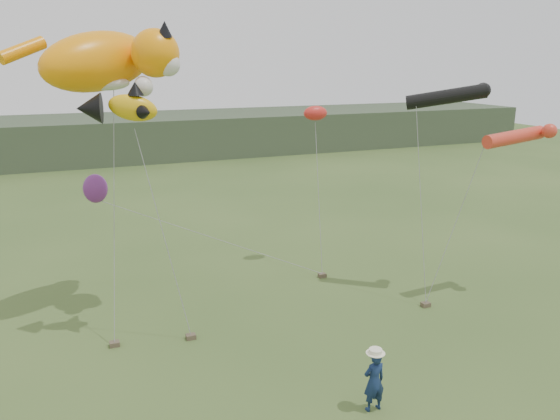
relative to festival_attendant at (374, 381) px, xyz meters
The scene contains 8 objects.
ground 1.55m from the festival_attendant, 131.53° to the left, with size 120.00×120.00×0.00m, color #385123.
headland 45.81m from the festival_attendant, 94.94° to the left, with size 90.00×13.00×4.00m.
festival_attendant is the anchor object (origin of this frame).
sandbag_anchors 6.68m from the festival_attendant, 111.48° to the left, with size 16.20×4.99×0.17m.
cat_kite 13.60m from the festival_attendant, 120.92° to the left, with size 5.91×4.15×2.66m.
fish_kite 11.36m from the festival_attendant, 128.82° to the left, with size 2.66×1.74×1.38m.
tube_kites 11.70m from the festival_attendant, 34.92° to the left, with size 5.11×3.41×2.40m.
misc_kites 12.66m from the festival_attendant, 102.01° to the left, with size 10.72×1.25×3.72m.
Camera 1 is at (-6.50, -12.21, 9.38)m, focal length 35.00 mm.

